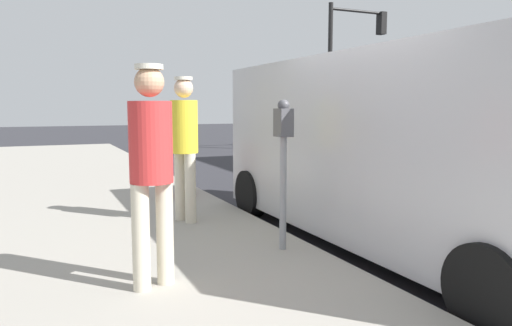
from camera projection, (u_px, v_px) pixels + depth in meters
name	position (u px, v px, depth m)	size (l,w,h in m)	color
ground_plane	(415.00, 258.00, 5.10)	(80.00, 80.00, 0.00)	#2D2D33
sidewalk_slab	(59.00, 308.00, 3.65)	(5.00, 32.00, 0.15)	#9E998E
parking_meter_near	(283.00, 149.00, 4.81)	(0.14, 0.18, 1.52)	gray
pedestrian_in_red	(151.00, 161.00, 3.77)	(0.35, 0.34, 1.77)	beige
pedestrian_in_yellow	(184.00, 139.00, 6.00)	(0.34, 0.35, 1.81)	beige
parked_van	(401.00, 146.00, 5.43)	(2.13, 5.21, 2.15)	#BCBCC1
traffic_light_corner	(350.00, 53.00, 17.20)	(2.48, 0.42, 5.20)	black
fire_hydrant	(182.00, 170.00, 7.91)	(0.24, 0.24, 0.86)	red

